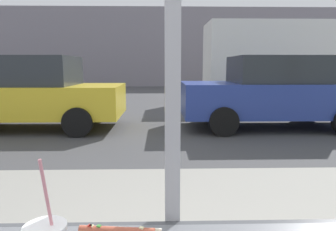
# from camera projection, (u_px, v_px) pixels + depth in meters

# --- Properties ---
(ground_plane) EXTENTS (60.00, 60.00, 0.00)m
(ground_plane) POSITION_uv_depth(u_px,v_px,m) (162.00, 117.00, 9.02)
(ground_plane) COLOR #424244
(sidewalk_strip) EXTENTS (16.00, 2.80, 0.12)m
(sidewalk_strip) POSITION_uv_depth(u_px,v_px,m) (165.00, 227.00, 2.70)
(sidewalk_strip) COLOR gray
(sidewalk_strip) RESTS_ON ground
(building_facade_far) EXTENTS (28.00, 1.20, 5.81)m
(building_facade_far) POSITION_uv_depth(u_px,v_px,m) (161.00, 48.00, 22.80)
(building_facade_far) COLOR gray
(building_facade_far) RESTS_ON ground
(parked_car_yellow) EXTENTS (4.32, 2.04, 1.73)m
(parked_car_yellow) POSITION_uv_depth(u_px,v_px,m) (30.00, 93.00, 7.15)
(parked_car_yellow) COLOR gold
(parked_car_yellow) RESTS_ON ground
(parked_car_blue) EXTENTS (4.35, 2.04, 1.74)m
(parked_car_blue) POSITION_uv_depth(u_px,v_px,m) (274.00, 92.00, 7.30)
(parked_car_blue) COLOR #283D93
(parked_car_blue) RESTS_ON ground
(box_truck) EXTENTS (6.76, 2.44, 3.24)m
(box_truck) POSITION_uv_depth(u_px,v_px,m) (283.00, 61.00, 12.39)
(box_truck) COLOR silver
(box_truck) RESTS_ON ground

